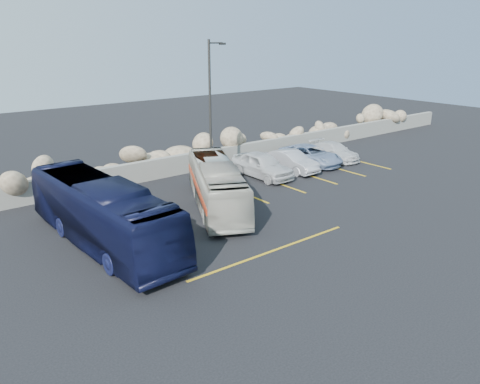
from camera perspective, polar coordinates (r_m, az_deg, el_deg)
ground at (r=19.35m, az=6.58°, el=-6.58°), size 90.00×90.00×0.00m
seawall at (r=28.38m, az=-10.55°, el=2.72°), size 60.00×0.40×1.20m
riprap_pile at (r=29.24m, az=-11.74°, el=4.54°), size 54.00×2.80×2.60m
parking_lines at (r=26.08m, az=5.35°, el=0.19°), size 18.16×9.36×0.01m
lamppost at (r=26.79m, az=-3.56°, el=10.17°), size 1.14×0.18×8.00m
vintage_bus at (r=23.16m, az=-2.88°, el=0.87°), size 5.44×8.29×2.31m
tour_coach at (r=19.71m, az=-16.45°, el=-2.47°), size 2.81×9.91×2.73m
car_a at (r=28.32m, az=2.71°, el=3.30°), size 1.80×4.41×1.50m
car_b at (r=29.79m, az=6.27°, el=3.77°), size 1.41×3.93×1.29m
car_c at (r=33.12m, az=11.43°, el=4.88°), size 1.90×4.08×1.15m
car_d at (r=31.53m, az=8.59°, el=4.47°), size 2.34×4.67×1.27m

